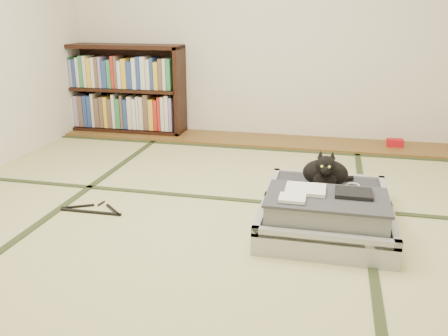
# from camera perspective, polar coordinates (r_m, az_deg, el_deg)

# --- Properties ---
(floor) EXTENTS (4.50, 4.50, 0.00)m
(floor) POSITION_cam_1_polar(r_m,az_deg,el_deg) (3.01, -2.43, -6.53)
(floor) COLOR #C8C986
(floor) RESTS_ON ground
(wood_strip) EXTENTS (4.00, 0.50, 0.02)m
(wood_strip) POSITION_cam_1_polar(r_m,az_deg,el_deg) (4.85, 3.76, 3.41)
(wood_strip) COLOR brown
(wood_strip) RESTS_ON ground
(red_item) EXTENTS (0.15, 0.09, 0.07)m
(red_item) POSITION_cam_1_polar(r_m,az_deg,el_deg) (4.85, 19.88, 2.88)
(red_item) COLOR #B20E19
(red_item) RESTS_ON wood_strip
(tatami_borders) EXTENTS (4.00, 4.50, 0.01)m
(tatami_borders) POSITION_cam_1_polar(r_m,az_deg,el_deg) (3.45, -0.28, -3.08)
(tatami_borders) COLOR #2D381E
(tatami_borders) RESTS_ON ground
(bookcase) EXTENTS (1.40, 0.32, 0.92)m
(bookcase) POSITION_cam_1_polar(r_m,az_deg,el_deg) (5.26, -12.48, 9.12)
(bookcase) COLOR black
(bookcase) RESTS_ON wood_strip
(suitcase) EXTENTS (0.77, 1.03, 0.30)m
(suitcase) POSITION_cam_1_polar(r_m,az_deg,el_deg) (2.97, 12.15, -4.99)
(suitcase) COLOR #A2A2A7
(suitcase) RESTS_ON floor
(cat) EXTENTS (0.34, 0.35, 0.28)m
(cat) POSITION_cam_1_polar(r_m,az_deg,el_deg) (3.19, 12.11, -0.55)
(cat) COLOR black
(cat) RESTS_ON suitcase
(cable_coil) EXTENTS (0.11, 0.11, 0.03)m
(cable_coil) POSITION_cam_1_polar(r_m,az_deg,el_deg) (3.26, 15.19, -2.12)
(cable_coil) COLOR white
(cable_coil) RESTS_ON suitcase
(hanger) EXTENTS (0.44, 0.20, 0.01)m
(hanger) POSITION_cam_1_polar(r_m,az_deg,el_deg) (3.28, -15.45, -4.88)
(hanger) COLOR black
(hanger) RESTS_ON floor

